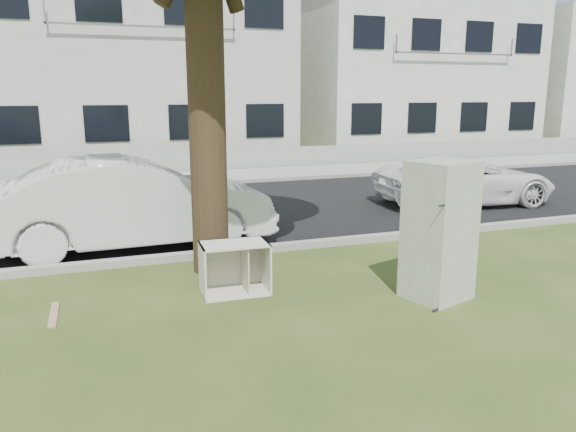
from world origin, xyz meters
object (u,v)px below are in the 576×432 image
object	(u,v)px
cabinet	(235,268)
fridge	(439,231)
car_center	(133,203)
car_right	(465,180)

from	to	relation	value
cabinet	fridge	bearing A→B (deg)	-20.71
car_center	car_right	xyz separation A→B (m)	(7.76, 1.27, -0.19)
cabinet	car_right	world-z (taller)	car_right
car_right	cabinet	bearing A→B (deg)	125.77
cabinet	car_right	xyz separation A→B (m)	(6.69, 4.05, 0.24)
fridge	car_right	size ratio (longest dim) A/B	0.42
car_center	car_right	distance (m)	7.86
cabinet	car_center	distance (m)	3.01
cabinet	car_center	bearing A→B (deg)	113.26
fridge	cabinet	distance (m)	2.72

